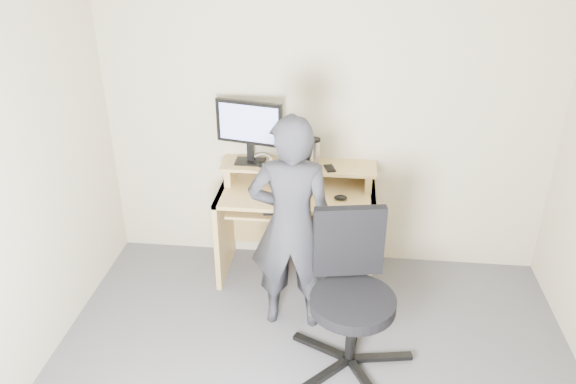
% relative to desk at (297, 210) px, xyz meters
% --- Properties ---
extents(back_wall, '(3.50, 0.02, 2.50)m').
position_rel_desk_xyz_m(back_wall, '(0.20, 0.22, 0.70)').
color(back_wall, '#C0B598').
rests_on(back_wall, ground).
extents(desk, '(1.20, 0.60, 0.91)m').
position_rel_desk_xyz_m(desk, '(0.00, 0.00, 0.00)').
color(desk, tan).
rests_on(desk, ground).
extents(monitor, '(0.52, 0.15, 0.50)m').
position_rel_desk_xyz_m(monitor, '(-0.38, 0.07, 0.66)').
color(monitor, black).
rests_on(monitor, desk).
extents(external_drive, '(0.09, 0.14, 0.20)m').
position_rel_desk_xyz_m(external_drive, '(0.04, 0.12, 0.46)').
color(external_drive, black).
rests_on(external_drive, desk).
extents(travel_mug, '(0.10, 0.10, 0.19)m').
position_rel_desk_xyz_m(travel_mug, '(0.12, 0.09, 0.46)').
color(travel_mug, '#BBBBC0').
rests_on(travel_mug, desk).
extents(smartphone, '(0.10, 0.14, 0.01)m').
position_rel_desk_xyz_m(smartphone, '(0.24, 0.02, 0.37)').
color(smartphone, black).
rests_on(smartphone, desk).
extents(charger, '(0.05, 0.04, 0.03)m').
position_rel_desk_xyz_m(charger, '(-0.28, 0.00, 0.38)').
color(charger, black).
rests_on(charger, desk).
extents(headphones, '(0.17, 0.17, 0.06)m').
position_rel_desk_xyz_m(headphones, '(-0.29, 0.11, 0.37)').
color(headphones, silver).
rests_on(headphones, desk).
extents(keyboard, '(0.49, 0.27, 0.03)m').
position_rel_desk_xyz_m(keyboard, '(-0.02, -0.17, 0.12)').
color(keyboard, black).
rests_on(keyboard, desk).
extents(mouse, '(0.10, 0.07, 0.04)m').
position_rel_desk_xyz_m(mouse, '(0.34, -0.18, 0.22)').
color(mouse, black).
rests_on(mouse, desk).
extents(office_chair, '(0.81, 0.80, 1.02)m').
position_rel_desk_xyz_m(office_chair, '(0.43, -0.99, 0.01)').
color(office_chair, black).
rests_on(office_chair, ground).
extents(person, '(0.58, 0.39, 1.57)m').
position_rel_desk_xyz_m(person, '(0.02, -0.65, 0.24)').
color(person, black).
rests_on(person, ground).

